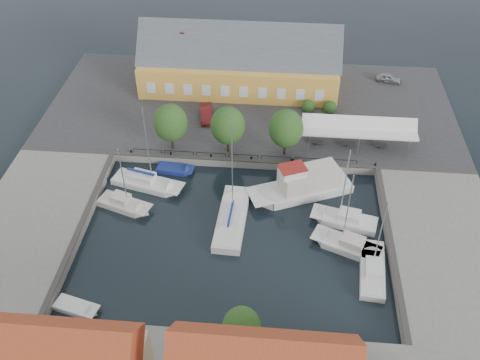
# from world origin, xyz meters

# --- Properties ---
(ground) EXTENTS (140.00, 140.00, 0.00)m
(ground) POSITION_xyz_m (0.00, 0.00, 0.00)
(ground) COLOR black
(ground) RESTS_ON ground
(north_quay) EXTENTS (56.00, 26.00, 1.00)m
(north_quay) POSITION_xyz_m (0.00, 23.00, 0.50)
(north_quay) COLOR #2D2D30
(north_quay) RESTS_ON ground
(west_quay) EXTENTS (12.00, 24.00, 1.00)m
(west_quay) POSITION_xyz_m (-22.00, -2.00, 0.50)
(west_quay) COLOR slate
(west_quay) RESTS_ON ground
(east_quay) EXTENTS (12.00, 24.00, 1.00)m
(east_quay) POSITION_xyz_m (22.00, -2.00, 0.50)
(east_quay) COLOR slate
(east_quay) RESTS_ON ground
(quay_edge_fittings) EXTENTS (56.00, 24.72, 0.40)m
(quay_edge_fittings) POSITION_xyz_m (0.02, 4.75, 1.06)
(quay_edge_fittings) COLOR #383533
(quay_edge_fittings) RESTS_ON north_quay
(warehouse) EXTENTS (28.56, 14.00, 9.55)m
(warehouse) POSITION_xyz_m (-2.60, 28.36, 4.43)
(warehouse) COLOR gold
(warehouse) RESTS_ON north_quay
(tent_canopy) EXTENTS (14.00, 4.00, 2.83)m
(tent_canopy) POSITION_xyz_m (14.00, 14.50, 3.68)
(tent_canopy) COLOR white
(tent_canopy) RESTS_ON north_quay
(quay_trees) EXTENTS (18.20, 4.20, 6.30)m
(quay_trees) POSITION_xyz_m (-2.00, 12.00, 4.88)
(quay_trees) COLOR black
(quay_trees) RESTS_ON north_quay
(car_silver) EXTENTS (3.97, 2.37, 1.27)m
(car_silver) POSITION_xyz_m (20.03, 31.12, 1.63)
(car_silver) COLOR #9B9DA2
(car_silver) RESTS_ON north_quay
(car_red) EXTENTS (2.42, 4.88, 1.54)m
(car_red) POSITION_xyz_m (-5.72, 19.14, 1.77)
(car_red) COLOR maroon
(car_red) RESTS_ON north_quay
(center_sailboat) EXTENTS (3.34, 10.04, 13.44)m
(center_sailboat) POSITION_xyz_m (-0.43, 0.31, 0.36)
(center_sailboat) COLOR silver
(center_sailboat) RESTS_ON ground
(trawler) EXTENTS (12.55, 8.06, 5.00)m
(trawler) POSITION_xyz_m (7.41, 6.14, 1.02)
(trawler) COLOR silver
(trawler) RESTS_ON ground
(east_boat_a) EXTENTS (7.51, 4.02, 10.41)m
(east_boat_a) POSITION_xyz_m (12.00, 1.56, 0.26)
(east_boat_a) COLOR silver
(east_boat_a) RESTS_ON ground
(east_boat_b) EXTENTS (7.69, 5.06, 10.25)m
(east_boat_b) POSITION_xyz_m (12.05, -2.25, 0.26)
(east_boat_b) COLOR silver
(east_boat_b) RESTS_ON ground
(east_boat_c) EXTENTS (3.03, 7.65, 9.69)m
(east_boat_c) POSITION_xyz_m (14.17, -5.49, 0.26)
(east_boat_c) COLOR silver
(east_boat_c) RESTS_ON ground
(west_boat_a) EXTENTS (9.02, 4.61, 11.60)m
(west_boat_a) POSITION_xyz_m (-11.13, 5.81, 0.27)
(west_boat_a) COLOR silver
(west_boat_a) RESTS_ON ground
(west_boat_b) EXTENTS (6.63, 4.08, 8.97)m
(west_boat_b) POSITION_xyz_m (-12.86, 1.92, 0.26)
(west_boat_b) COLOR beige
(west_boat_b) RESTS_ON ground
(launch_sw) EXTENTS (4.59, 2.67, 0.98)m
(launch_sw) POSITION_xyz_m (-13.81, -12.12, 0.09)
(launch_sw) COLOR silver
(launch_sw) RESTS_ON ground
(launch_nw) EXTENTS (4.77, 2.32, 0.88)m
(launch_nw) POSITION_xyz_m (-8.30, 8.83, 0.09)
(launch_nw) COLOR navy
(launch_nw) RESTS_ON ground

